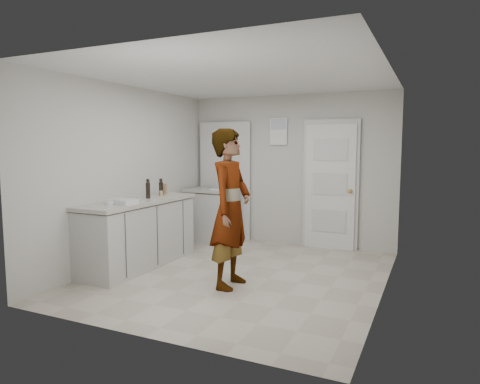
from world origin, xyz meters
The scene contains 12 objects.
ground centered at (0.00, 0.00, 0.00)m, with size 4.00×4.00×0.00m, color #AEA492.
room_shell centered at (-0.17, 1.95, 1.02)m, with size 4.00×4.00×4.00m.
main_counter centered at (-1.45, -0.20, 0.43)m, with size 0.64×1.96×0.93m.
side_counter centered at (-1.25, 1.55, 0.43)m, with size 0.84×0.61×0.93m.
person centered at (0.07, -0.44, 0.93)m, with size 0.68×0.45×1.86m, color silver.
cake_mix_box centered at (-1.54, 0.53, 1.00)m, with size 0.10×0.04×0.16m, color olive.
spice_jar centered at (-1.44, 0.33, 0.96)m, with size 0.05×0.05×0.07m, color tan.
oil_cruet_a centered at (-1.47, 0.36, 1.05)m, with size 0.06×0.06×0.25m.
oil_cruet_b centered at (-1.42, -0.01, 1.06)m, with size 0.06×0.06×0.28m.
baking_dish centered at (-1.37, -0.60, 0.95)m, with size 0.34×0.26×0.06m.
egg_bowl centered at (-1.50, -0.72, 0.95)m, with size 0.12×0.12×0.05m.
papers centered at (-1.06, 1.55, 0.93)m, with size 0.26×0.33×0.01m, color white.
Camera 1 is at (2.23, -4.89, 1.66)m, focal length 32.00 mm.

